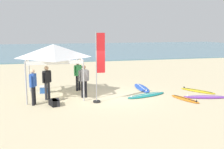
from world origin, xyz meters
name	(u,v)px	position (x,y,z in m)	size (l,w,h in m)	color
ground_plane	(112,97)	(0.00, 0.00, 0.00)	(80.00, 80.00, 0.00)	beige
sea	(65,49)	(0.00, 33.29, 0.05)	(80.00, 36.00, 0.10)	#568499
canopy_tent	(54,51)	(-2.87, 1.05, 2.39)	(2.82, 2.82, 2.75)	#B7B7BC
surfboard_yellow	(197,91)	(5.08, 0.15, 0.04)	(1.57, 2.06, 0.19)	yellow
surfboard_orange	(185,99)	(3.48, -1.31, 0.04)	(0.99, 1.89, 0.19)	orange
surfboard_purple	(206,97)	(4.74, -1.20, 0.04)	(2.46, 1.20, 0.19)	purple
surfboard_blue	(142,88)	(2.24, 1.63, 0.04)	(0.88, 2.48, 0.19)	blue
surfboard_teal	(146,95)	(1.85, -0.12, 0.04)	(2.53, 1.41, 0.19)	#19847F
person_blue	(33,84)	(-3.89, -0.42, 0.99)	(0.32, 0.53, 1.71)	black
person_black	(47,80)	(-3.26, 0.41, 0.99)	(0.45, 0.40, 1.71)	#2D2D33
person_green	(78,74)	(-1.52, 2.03, 0.99)	(0.48, 0.38, 1.71)	black
person_grey	(84,79)	(-1.41, 0.34, 0.99)	(0.55, 0.25, 1.71)	black
banner_flag	(99,70)	(-0.84, -0.71, 1.57)	(0.60, 0.36, 3.40)	#99999E
gear_bag_near_tent	(54,103)	(-2.99, -0.78, 0.14)	(0.60, 0.32, 0.28)	black
gear_bag_by_pole	(56,102)	(-2.90, -0.75, 0.14)	(0.60, 0.32, 0.28)	#232328
cooler_box	(44,89)	(-3.43, 1.90, 0.20)	(0.50, 0.36, 0.39)	#2D60B7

